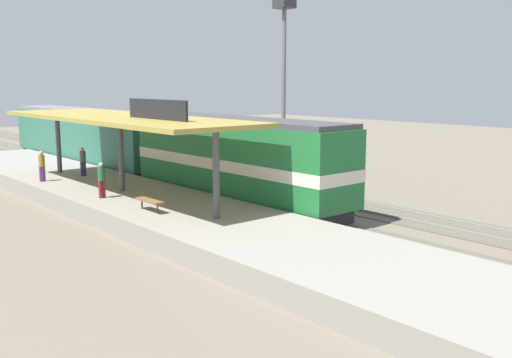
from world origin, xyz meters
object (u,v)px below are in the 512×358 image
at_px(passenger_carriage_single, 85,137).
at_px(light_mast, 284,50).
at_px(person_waiting, 83,160).
at_px(platform_bench, 149,201).
at_px(person_boarding, 42,164).
at_px(person_walking, 102,178).
at_px(locomotive, 236,160).

bearing_deg(passenger_carriage_single, light_mast, -59.71).
height_order(light_mast, person_waiting, light_mast).
xyz_separation_m(platform_bench, person_waiting, (1.91, 10.83, 0.51)).
bearing_deg(person_boarding, person_walking, -86.44).
bearing_deg(person_waiting, locomotive, -66.16).
bearing_deg(platform_bench, person_boarding, 93.47).
distance_m(platform_bench, passenger_carriage_single, 20.49).
distance_m(light_mast, person_boarding, 16.43).
bearing_deg(person_boarding, person_waiting, 7.00).
bearing_deg(person_walking, person_boarding, 93.56).
bearing_deg(person_waiting, person_boarding, -173.00).
relative_size(platform_bench, locomotive, 0.12).
relative_size(platform_bench, person_waiting, 0.99).
height_order(locomotive, light_mast, light_mast).
distance_m(passenger_carriage_single, light_mast, 16.62).
height_order(platform_bench, person_boarding, person_boarding).
height_order(locomotive, person_walking, locomotive).
bearing_deg(person_boarding, locomotive, -53.45).
relative_size(platform_bench, passenger_carriage_single, 0.08).
relative_size(person_waiting, person_walking, 1.00).
height_order(person_waiting, person_walking, same).
bearing_deg(locomotive, person_walking, 158.64).
height_order(passenger_carriage_single, person_walking, passenger_carriage_single).
bearing_deg(platform_bench, person_waiting, 80.02).
distance_m(locomotive, passenger_carriage_single, 18.00).
bearing_deg(light_mast, person_walking, -171.05).
xyz_separation_m(platform_bench, passenger_carriage_single, (6.00, 19.57, 0.97)).
relative_size(platform_bench, person_walking, 0.99).
relative_size(locomotive, light_mast, 1.23).
relative_size(locomotive, person_walking, 8.44).
xyz_separation_m(passenger_carriage_single, person_walking, (-6.23, -15.56, -0.46)).
relative_size(passenger_carriage_single, person_boarding, 11.70).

